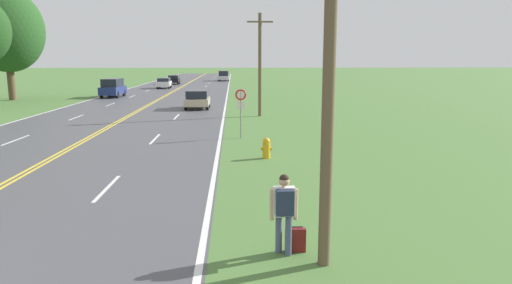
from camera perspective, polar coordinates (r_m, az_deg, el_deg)
The scene contains 12 objects.
hitchhiker_person at distance 9.51m, azimuth 3.53°, elevation -8.03°, with size 0.59×0.42×1.73m.
suitcase at distance 9.95m, azimuth 4.94°, elevation -12.11°, with size 0.44×0.14×0.56m.
fire_hydrant at distance 18.78m, azimuth 1.31°, elevation -0.73°, with size 0.48×0.32×0.86m.
traffic_sign at distance 23.38m, azimuth -1.92°, elevation 5.13°, with size 0.60×0.10×2.54m.
utility_pole_foreground at distance 8.66m, azimuth 9.21°, elevation 11.88°, with size 1.80×0.24×8.30m.
utility_pole_midground at distance 32.44m, azimuth 0.49°, elevation 9.81°, with size 1.80×0.24×7.16m.
tree_left_verge at distance 51.35m, azimuth -28.75°, elevation 12.11°, with size 6.97×6.97×10.75m.
car_champagne_hatchback_approaching at distance 37.79m, azimuth -7.34°, elevation 5.37°, with size 1.91×3.44×1.51m.
car_dark_blue_suv_mid_near at distance 51.08m, azimuth -17.48°, elevation 6.50°, with size 1.99×4.24×1.96m.
car_white_hatchback_mid_far at distance 64.59m, azimuth -11.42°, elevation 7.28°, with size 1.86×3.84×1.43m.
car_black_hatchback_receding at distance 74.80m, azimuth -10.23°, elevation 7.72°, with size 1.82×3.86×1.44m.
car_silver_van_distant at distance 85.18m, azimuth -4.06°, elevation 8.28°, with size 1.99×4.75×1.84m.
Camera 1 is at (7.51, -6.68, 4.06)m, focal length 32.00 mm.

